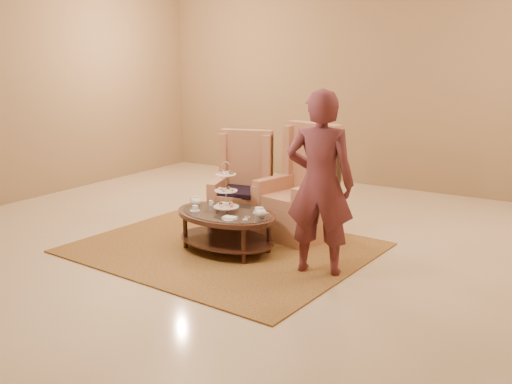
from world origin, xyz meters
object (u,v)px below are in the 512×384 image
Objects in this scene: tea_table at (226,219)px; armchair_right at (302,200)px; person at (320,184)px; armchair_left at (243,196)px.

armchair_right reaches higher than tea_table.
tea_table is 1.02m from armchair_right.
person is at bearing -41.67° from armchair_right.
armchair_left is at bearing -45.60° from person.
armchair_left is 0.67× the size of person.
armchair_right is (0.44, 0.92, 0.08)m from tea_table.
person is (1.12, -0.04, 0.54)m from tea_table.
tea_table is 0.70× the size of person.
person is at bearing 3.58° from tea_table.
person is at bearing -47.91° from armchair_left.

